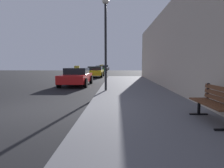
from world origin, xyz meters
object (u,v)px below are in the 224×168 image
bench (215,101)px  street_lamp (106,28)px  car_silver (105,67)px  car_red (77,77)px  car_yellow (95,72)px  car_white (103,68)px  car_green (101,69)px

bench → street_lamp: bearing=116.6°
street_lamp → car_silver: (-2.56, 40.15, -2.75)m
car_red → car_yellow: (0.34, 8.95, 0.00)m
car_white → car_silver: 9.14m
bench → street_lamp: 6.84m
car_red → car_white: bearing=-89.7°
car_red → car_green: same height
street_lamp → car_red: (-2.36, 3.68, -2.75)m
bench → car_silver: car_silver is taller
car_red → car_silver: 36.47m
car_green → car_silver: (-0.38, 17.88, 0.00)m
street_lamp → car_red: 5.16m
car_green → car_silver: car_green is taller
street_lamp → car_red: street_lamp is taller
car_yellow → car_white: 18.39m
car_green → bench: bearing=100.6°
car_red → bench: bearing=120.3°
car_green → car_red: bearing=89.5°
street_lamp → car_yellow: (-2.02, 12.63, -2.75)m
street_lamp → car_green: street_lamp is taller
street_lamp → car_green: bearing=95.6°
car_red → car_white: same height
car_white → car_silver: bearing=-89.7°
car_red → car_silver: size_ratio=0.94×
car_red → car_yellow: 8.96m
car_silver → street_lamp: bearing=93.6°
car_red → car_silver: (-0.20, 36.47, 0.00)m
car_yellow → car_white: (-0.50, 18.38, 0.00)m
car_green → street_lamp: bearing=95.6°
car_white → car_silver: car_white is taller
car_yellow → car_silver: bearing=-88.9°
bench → street_lamp: street_lamp is taller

